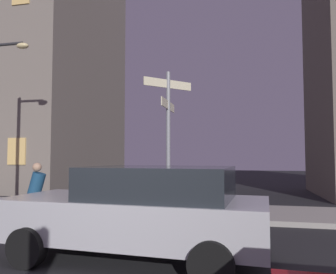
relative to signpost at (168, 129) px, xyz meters
name	(u,v)px	position (x,y,z in m)	size (l,w,h in m)	color
sidewalk_kerb	(187,211)	(0.35, 1.02, -2.49)	(40.00, 2.82, 0.14)	#9E9991
signpost	(168,129)	(0.00, 0.00, 0.00)	(1.15, 1.58, 4.07)	gray
car_far_trailing	(141,210)	(0.37, -3.71, -1.71)	(4.64, 2.28, 1.59)	#B7B7BC
cyclist	(38,198)	(-2.86, -1.88, -1.81)	(1.82, 0.36, 1.61)	black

